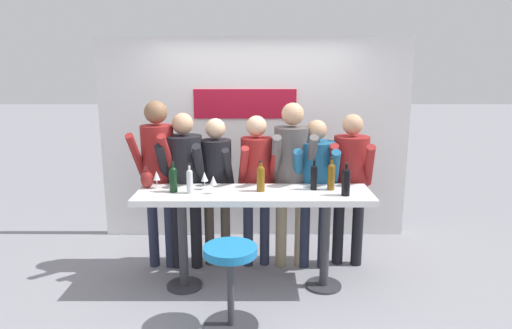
# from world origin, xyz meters

# --- Properties ---
(ground_plane) EXTENTS (40.00, 40.00, 0.00)m
(ground_plane) POSITION_xyz_m (0.00, 0.00, 0.00)
(ground_plane) COLOR gray
(back_wall) EXTENTS (3.87, 0.12, 2.52)m
(back_wall) POSITION_xyz_m (-0.00, 1.47, 1.27)
(back_wall) COLOR white
(back_wall) RESTS_ON ground_plane
(tasting_table) EXTENTS (2.27, 0.60, 1.00)m
(tasting_table) POSITION_xyz_m (-0.00, 0.00, 0.84)
(tasting_table) COLOR white
(tasting_table) RESTS_ON ground_plane
(bar_stool) EXTENTS (0.47, 0.47, 0.74)m
(bar_stool) POSITION_xyz_m (-0.19, -0.72, 0.49)
(bar_stool) COLOR #333338
(bar_stool) RESTS_ON ground_plane
(person_far_left) EXTENTS (0.46, 0.59, 1.83)m
(person_far_left) POSITION_xyz_m (-1.02, 0.47, 1.15)
(person_far_left) COLOR #23283D
(person_far_left) RESTS_ON ground_plane
(person_left) EXTENTS (0.47, 0.56, 1.71)m
(person_left) POSITION_xyz_m (-0.74, 0.45, 1.05)
(person_left) COLOR black
(person_left) RESTS_ON ground_plane
(person_center_left) EXTENTS (0.43, 0.54, 1.64)m
(person_center_left) POSITION_xyz_m (-0.41, 0.52, 1.03)
(person_center_left) COLOR #473D33
(person_center_left) RESTS_ON ground_plane
(person_center) EXTENTS (0.45, 0.56, 1.67)m
(person_center) POSITION_xyz_m (0.03, 0.50, 1.04)
(person_center) COLOR #23283D
(person_center) RESTS_ON ground_plane
(person_center_right) EXTENTS (0.46, 0.57, 1.81)m
(person_center_right) POSITION_xyz_m (0.40, 0.48, 1.12)
(person_center_right) COLOR gray
(person_center_right) RESTS_ON ground_plane
(person_right) EXTENTS (0.50, 0.58, 1.64)m
(person_right) POSITION_xyz_m (0.65, 0.46, 1.00)
(person_right) COLOR #23283D
(person_right) RESTS_ON ground_plane
(person_far_right) EXTENTS (0.51, 0.60, 1.69)m
(person_far_right) POSITION_xyz_m (1.04, 0.53, 1.04)
(person_far_right) COLOR black
(person_far_right) RESTS_ON ground_plane
(wine_bottle_0) EXTENTS (0.08, 0.08, 0.31)m
(wine_bottle_0) POSITION_xyz_m (0.86, -0.12, 1.14)
(wine_bottle_0) COLOR black
(wine_bottle_0) RESTS_ON tasting_table
(wine_bottle_1) EXTENTS (0.06, 0.06, 0.29)m
(wine_bottle_1) POSITION_xyz_m (-0.61, -0.04, 1.13)
(wine_bottle_1) COLOR #B7BCC1
(wine_bottle_1) RESTS_ON tasting_table
(wine_bottle_2) EXTENTS (0.07, 0.07, 0.32)m
(wine_bottle_2) POSITION_xyz_m (0.75, 0.08, 1.14)
(wine_bottle_2) COLOR brown
(wine_bottle_2) RESTS_ON tasting_table
(wine_bottle_3) EXTENTS (0.08, 0.08, 0.30)m
(wine_bottle_3) POSITION_xyz_m (-0.78, -0.00, 1.14)
(wine_bottle_3) COLOR black
(wine_bottle_3) RESTS_ON tasting_table
(wine_bottle_4) EXTENTS (0.08, 0.08, 0.31)m
(wine_bottle_4) POSITION_xyz_m (0.06, 0.02, 1.14)
(wine_bottle_4) COLOR brown
(wine_bottle_4) RESTS_ON tasting_table
(wine_bottle_5) EXTENTS (0.06, 0.06, 0.31)m
(wine_bottle_5) POSITION_xyz_m (0.59, 0.08, 1.14)
(wine_bottle_5) COLOR black
(wine_bottle_5) RESTS_ON tasting_table
(wine_glass_0) EXTENTS (0.07, 0.07, 0.18)m
(wine_glass_0) POSITION_xyz_m (-0.48, 0.08, 1.12)
(wine_glass_0) COLOR silver
(wine_glass_0) RESTS_ON tasting_table
(wine_glass_1) EXTENTS (0.07, 0.07, 0.18)m
(wine_glass_1) POSITION_xyz_m (-0.96, 0.12, 1.12)
(wine_glass_1) COLOR silver
(wine_glass_1) RESTS_ON tasting_table
(wine_glass_2) EXTENTS (0.07, 0.07, 0.18)m
(wine_glass_2) POSITION_xyz_m (-0.38, -0.06, 1.12)
(wine_glass_2) COLOR silver
(wine_glass_2) RESTS_ON tasting_table
(decorative_vase) EXTENTS (0.13, 0.13, 0.22)m
(decorative_vase) POSITION_xyz_m (-1.06, 0.15, 1.09)
(decorative_vase) COLOR maroon
(decorative_vase) RESTS_ON tasting_table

